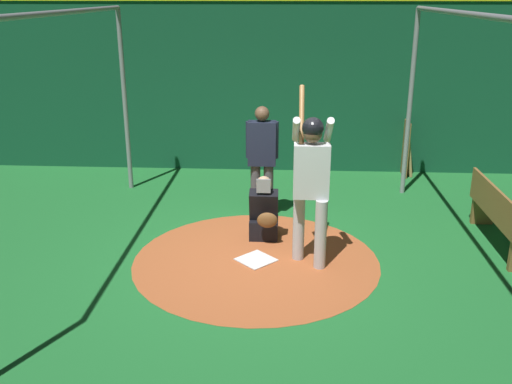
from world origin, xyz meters
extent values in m
plane|color=#1E6B2D|center=(0.00, 0.00, 0.00)|extent=(26.89, 26.89, 0.00)
cylinder|color=#AD562D|center=(0.00, 0.00, 0.00)|extent=(3.21, 3.21, 0.01)
cube|color=white|center=(0.00, 0.00, 0.01)|extent=(0.59, 0.59, 0.01)
cylinder|color=#BCBCC0|center=(0.15, 0.82, 0.45)|extent=(0.15, 0.15, 0.90)
cylinder|color=#BCBCC0|center=(-0.09, 0.55, 0.45)|extent=(0.15, 0.15, 0.90)
cube|color=silver|center=(0.03, 0.68, 1.24)|extent=(0.22, 0.44, 0.68)
cylinder|color=silver|center=(-0.07, 0.88, 1.73)|extent=(0.55, 0.09, 0.42)
cylinder|color=silver|center=(-0.07, 0.48, 1.73)|extent=(0.55, 0.09, 0.42)
sphere|color=brown|center=(0.03, 0.68, 1.72)|extent=(0.23, 0.23, 0.23)
sphere|color=black|center=(0.03, 0.68, 1.78)|extent=(0.26, 0.26, 0.26)
cylinder|color=olive|center=(-0.19, 0.55, 1.86)|extent=(0.54, 0.06, 0.73)
cube|color=black|center=(-0.78, 0.07, 0.14)|extent=(0.40, 0.40, 0.29)
cube|color=black|center=(-0.74, 0.07, 0.50)|extent=(0.30, 0.40, 0.46)
sphere|color=tan|center=(-0.72, 0.07, 0.82)|extent=(0.21, 0.21, 0.21)
cube|color=gray|center=(-0.62, 0.07, 0.82)|extent=(0.03, 0.19, 0.19)
ellipsoid|color=brown|center=(-0.46, 0.13, 0.39)|extent=(0.12, 0.28, 0.22)
cylinder|color=#4C4C51|center=(-1.57, 0.10, 0.42)|extent=(0.15, 0.15, 0.84)
cylinder|color=#4C4C51|center=(-1.57, -0.10, 0.42)|extent=(0.15, 0.15, 0.84)
cube|color=#1E2338|center=(-1.57, 0.00, 1.17)|extent=(0.22, 0.42, 0.67)
cylinder|color=#1E2338|center=(-1.57, 0.20, 1.23)|extent=(0.09, 0.09, 0.56)
cylinder|color=#1E2338|center=(-1.57, -0.20, 1.23)|extent=(0.09, 0.09, 0.56)
sphere|color=brown|center=(-1.57, 0.00, 1.62)|extent=(0.22, 0.22, 0.22)
cube|color=#145133|center=(-4.14, 0.00, 1.71)|extent=(0.20, 10.89, 3.42)
cylinder|color=gray|center=(-2.83, -2.41, 1.54)|extent=(0.08, 0.08, 3.08)
cylinder|color=gray|center=(-2.83, 2.41, 1.54)|extent=(0.08, 0.08, 3.08)
cylinder|color=gray|center=(0.00, -2.41, 3.08)|extent=(5.65, 0.07, 0.07)
cylinder|color=gray|center=(0.00, 2.41, 3.08)|extent=(5.65, 0.07, 0.07)
cube|color=olive|center=(-3.89, 2.61, 0.53)|extent=(0.58, 0.04, 1.05)
cylinder|color=tan|center=(-4.08, 2.67, 0.46)|extent=(0.06, 0.14, 0.91)
cylinder|color=olive|center=(-3.96, 2.67, 0.42)|extent=(0.06, 0.17, 0.85)
cylinder|color=tan|center=(-3.84, 2.67, 0.45)|extent=(0.06, 0.17, 0.91)
cylinder|color=tan|center=(-3.72, 2.67, 0.45)|extent=(0.06, 0.19, 0.90)
cube|color=olive|center=(-0.68, 3.34, 0.42)|extent=(1.81, 0.36, 0.05)
cube|color=olive|center=(-0.68, 3.18, 0.65)|extent=(1.81, 0.04, 0.40)
cube|color=olive|center=(-1.46, 3.34, 0.20)|extent=(0.08, 0.32, 0.40)
camera|label=1|loc=(6.71, 0.38, 3.31)|focal=39.96mm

